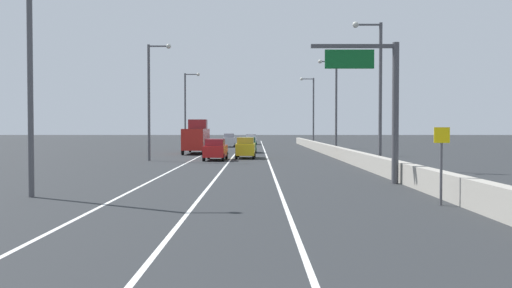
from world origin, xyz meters
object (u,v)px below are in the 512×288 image
lamp_post_right_second (374,85)px  car_white_1 (249,139)px  car_red_0 (213,150)px  lamp_post_right_third (331,100)px  lamp_post_left_far (184,106)px  overhead_sign_gantry (379,95)px  speed_advisory_sign (439,160)px  lamp_post_right_fourth (309,108)px  lamp_post_left_near (33,56)px  lamp_post_left_mid (149,94)px  car_silver_4 (227,140)px  box_truck (194,138)px  car_green_2 (246,145)px  car_yellow_3 (243,148)px

lamp_post_right_second → car_white_1: lamp_post_right_second is taller
car_white_1 → car_red_0: bearing=-93.4°
lamp_post_right_third → lamp_post_left_far: same height
overhead_sign_gantry → speed_advisory_sign: bearing=-86.9°
overhead_sign_gantry → lamp_post_right_fourth: 53.87m
lamp_post_right_fourth → speed_advisory_sign: bearing=-91.2°
overhead_sign_gantry → speed_advisory_sign: size_ratio=2.50×
lamp_post_left_near → lamp_post_left_far: size_ratio=1.00×
lamp_post_left_near → lamp_post_left_mid: 26.20m
car_red_0 → lamp_post_right_second: bearing=-42.0°
lamp_post_left_mid → car_white_1: 49.69m
lamp_post_right_fourth → car_white_1: (-9.26, 15.39, -5.08)m
lamp_post_right_third → car_silver_4: bearing=117.7°
car_red_0 → box_truck: bearing=103.5°
lamp_post_right_fourth → car_white_1: bearing=121.0°
lamp_post_right_fourth → box_truck: size_ratio=1.23×
box_truck → overhead_sign_gantry: bearing=-68.6°
lamp_post_right_second → lamp_post_right_third: (0.02, 21.83, 0.00)m
overhead_sign_gantry → lamp_post_right_fourth: (1.73, 53.83, 1.29)m
speed_advisory_sign → car_silver_4: bearing=99.9°
overhead_sign_gantry → car_green_2: overhead_sign_gantry is taller
lamp_post_left_near → lamp_post_left_mid: bearing=90.0°
lamp_post_left_near → box_truck: lamp_post_left_near is taller
lamp_post_right_third → car_green_2: size_ratio=2.44×
lamp_post_right_third → lamp_post_left_near: 41.77m
car_red_0 → lamp_post_right_fourth: bearing=69.6°
car_white_1 → car_green_2: (-0.03, -32.58, -0.01)m
car_yellow_3 → car_green_2: bearing=89.5°
car_green_2 → lamp_post_left_mid: bearing=-117.9°
speed_advisory_sign → box_truck: bearing=108.1°
lamp_post_left_far → speed_advisory_sign: bearing=-73.2°
car_yellow_3 → lamp_post_right_fourth: bearing=72.2°
lamp_post_left_mid → box_truck: (2.51, 14.05, -4.22)m
car_yellow_3 → lamp_post_right_third: bearing=37.6°
car_green_2 → overhead_sign_gantry: bearing=-78.3°
lamp_post_right_third → lamp_post_right_second: bearing=-90.0°
lamp_post_right_second → lamp_post_left_mid: (-18.04, 10.37, 0.00)m
car_red_0 → car_green_2: car_red_0 is taller
car_white_1 → car_silver_4: 13.25m
lamp_post_right_third → lamp_post_right_fourth: size_ratio=1.00×
overhead_sign_gantry → car_yellow_3: 26.00m
lamp_post_right_fourth → car_red_0: 35.07m
overhead_sign_gantry → car_yellow_3: (-7.67, 24.56, -3.71)m
lamp_post_left_far → car_yellow_3: 24.26m
lamp_post_right_third → lamp_post_left_far: size_ratio=1.00×
speed_advisory_sign → lamp_post_right_second: lamp_post_right_second is taller
speed_advisory_sign → box_truck: (-14.01, 42.80, 0.04)m
lamp_post_left_mid → car_green_2: 18.91m
speed_advisory_sign → car_yellow_3: bearing=103.9°
lamp_post_left_mid → speed_advisory_sign: bearing=-60.1°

